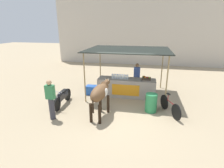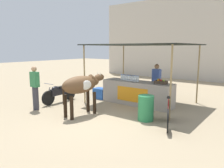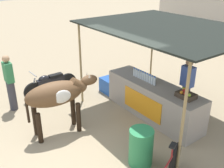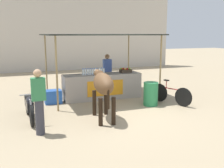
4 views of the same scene
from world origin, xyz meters
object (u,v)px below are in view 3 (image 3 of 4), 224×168
(fruit_crate, at_px, (186,95))
(cooler_box, at_px, (109,85))
(cow, at_px, (58,95))
(passerby_on_street, at_px, (10,83))
(motorcycle_parked, at_px, (50,83))
(water_barrel, at_px, (141,147))
(stall_counter, at_px, (153,100))
(vendor_behind_counter, at_px, (186,87))

(fruit_crate, bearing_deg, cooler_box, -177.09)
(cow, relative_size, passerby_on_street, 1.12)
(cooler_box, relative_size, motorcycle_parked, 0.33)
(motorcycle_parked, bearing_deg, water_barrel, 2.50)
(cooler_box, xyz_separation_m, water_barrel, (3.17, -1.48, 0.17))
(passerby_on_street, bearing_deg, cow, 17.58)
(cow, bearing_deg, motorcycle_parked, 161.92)
(motorcycle_parked, height_order, passerby_on_street, passerby_on_street)
(stall_counter, xyz_separation_m, fruit_crate, (1.00, 0.05, 0.55))
(cow, bearing_deg, vendor_behind_counter, 68.47)
(stall_counter, bearing_deg, vendor_behind_counter, 57.44)
(water_barrel, height_order, motorcycle_parked, motorcycle_parked)
(stall_counter, xyz_separation_m, motorcycle_parked, (-2.81, -1.75, -0.05))
(water_barrel, bearing_deg, motorcycle_parked, -177.50)
(vendor_behind_counter, xyz_separation_m, water_barrel, (0.79, -2.33, -0.44))
(water_barrel, bearing_deg, fruit_crate, 99.32)
(water_barrel, bearing_deg, cow, -157.55)
(cooler_box, bearing_deg, motorcycle_parked, -118.69)
(fruit_crate, bearing_deg, vendor_behind_counter, 126.64)
(vendor_behind_counter, height_order, water_barrel, vendor_behind_counter)
(vendor_behind_counter, bearing_deg, motorcycle_parked, -142.69)
(vendor_behind_counter, xyz_separation_m, cooler_box, (-2.38, -0.85, -0.61))
(cow, bearing_deg, stall_counter, 72.33)
(stall_counter, distance_m, vendor_behind_counter, 0.97)
(cooler_box, height_order, motorcycle_parked, motorcycle_parked)
(vendor_behind_counter, distance_m, motorcycle_parked, 4.16)
(stall_counter, distance_m, cooler_box, 1.92)
(vendor_behind_counter, relative_size, cow, 0.89)
(fruit_crate, xyz_separation_m, water_barrel, (0.27, -1.63, -0.62))
(fruit_crate, relative_size, vendor_behind_counter, 0.27)
(fruit_crate, distance_m, cow, 3.04)
(cooler_box, relative_size, water_barrel, 0.73)
(water_barrel, xyz_separation_m, passerby_on_street, (-3.90, -1.43, 0.44))
(vendor_behind_counter, relative_size, motorcycle_parked, 0.92)
(fruit_crate, xyz_separation_m, passerby_on_street, (-3.63, -3.06, -0.19))
(vendor_behind_counter, distance_m, cow, 3.42)
(water_barrel, distance_m, motorcycle_parked, 4.08)
(cooler_box, distance_m, water_barrel, 3.50)
(vendor_behind_counter, distance_m, cooler_box, 2.60)
(passerby_on_street, bearing_deg, cooler_box, 76.01)
(water_barrel, distance_m, passerby_on_street, 4.18)
(cooler_box, xyz_separation_m, passerby_on_street, (-0.73, -2.91, 0.61))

